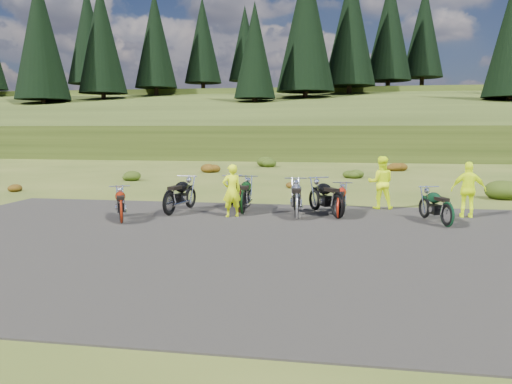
% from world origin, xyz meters
% --- Properties ---
extents(ground, '(300.00, 300.00, 0.00)m').
position_xyz_m(ground, '(0.00, 0.00, 0.00)').
color(ground, '#3A4C19').
rests_on(ground, ground).
extents(gravel_pad, '(20.00, 12.00, 0.04)m').
position_xyz_m(gravel_pad, '(0.00, -2.00, 0.00)').
color(gravel_pad, black).
rests_on(gravel_pad, ground).
extents(hill_slope, '(300.00, 45.97, 9.37)m').
position_xyz_m(hill_slope, '(0.00, 50.00, 0.00)').
color(hill_slope, '#293712').
rests_on(hill_slope, ground).
extents(hill_plateau, '(300.00, 90.00, 9.17)m').
position_xyz_m(hill_plateau, '(0.00, 110.00, 0.00)').
color(hill_plateau, '#293712').
rests_on(hill_plateau, ground).
extents(conifer_14, '(5.28, 5.28, 14.00)m').
position_xyz_m(conifer_14, '(-51.00, 70.00, 16.55)').
color(conifer_14, black).
rests_on(conifer_14, ground).
extents(conifer_15, '(7.92, 7.92, 20.00)m').
position_xyz_m(conifer_15, '(-45.00, 76.00, 20.16)').
color(conifer_15, black).
rests_on(conifer_15, ground).
extents(conifer_16, '(7.48, 7.48, 19.00)m').
position_xyz_m(conifer_16, '(-39.00, 51.00, 15.28)').
color(conifer_16, black).
rests_on(conifer_16, ground).
extents(conifer_17, '(7.04, 7.04, 18.00)m').
position_xyz_m(conifer_17, '(-33.00, 57.00, 15.97)').
color(conifer_17, black).
rests_on(conifer_17, ground).
extents(conifer_18, '(6.60, 6.60, 17.00)m').
position_xyz_m(conifer_18, '(-27.00, 63.00, 16.66)').
color(conifer_18, black).
rests_on(conifer_18, ground).
extents(conifer_19, '(6.16, 6.16, 16.00)m').
position_xyz_m(conifer_19, '(-21.00, 69.00, 17.36)').
color(conifer_19, black).
rests_on(conifer_19, ground).
extents(conifer_20, '(5.72, 5.72, 15.00)m').
position_xyz_m(conifer_20, '(-15.00, 75.00, 17.65)').
color(conifer_20, black).
rests_on(conifer_20, ground).
extents(conifer_21, '(5.28, 5.28, 14.00)m').
position_xyz_m(conifer_21, '(-9.00, 50.00, 12.56)').
color(conifer_21, black).
rests_on(conifer_21, ground).
extents(conifer_22, '(7.92, 7.92, 20.00)m').
position_xyz_m(conifer_22, '(-3.00, 56.00, 16.77)').
color(conifer_22, black).
rests_on(conifer_22, ground).
extents(conifer_23, '(7.48, 7.48, 19.00)m').
position_xyz_m(conifer_23, '(3.00, 62.00, 17.47)').
color(conifer_23, black).
rests_on(conifer_23, ground).
extents(conifer_24, '(7.04, 7.04, 18.00)m').
position_xyz_m(conifer_24, '(9.00, 68.00, 18.16)').
color(conifer_24, black).
rests_on(conifer_24, ground).
extents(conifer_25, '(6.60, 6.60, 17.00)m').
position_xyz_m(conifer_25, '(15.00, 74.00, 18.66)').
color(conifer_25, black).
rests_on(conifer_25, ground).
extents(shrub_0, '(0.77, 0.77, 0.45)m').
position_xyz_m(shrub_0, '(-12.00, 6.00, 0.23)').
color(shrub_0, '#5D2A0B').
rests_on(shrub_0, ground).
extents(shrub_1, '(1.03, 1.03, 0.61)m').
position_xyz_m(shrub_1, '(-9.10, 11.30, 0.31)').
color(shrub_1, '#1F360D').
rests_on(shrub_1, ground).
extents(shrub_2, '(1.30, 1.30, 0.77)m').
position_xyz_m(shrub_2, '(-6.20, 16.60, 0.38)').
color(shrub_2, '#5D2A0B').
rests_on(shrub_2, ground).
extents(shrub_3, '(1.56, 1.56, 0.92)m').
position_xyz_m(shrub_3, '(-3.30, 21.90, 0.46)').
color(shrub_3, '#1F360D').
rests_on(shrub_3, ground).
extents(shrub_4, '(0.77, 0.77, 0.45)m').
position_xyz_m(shrub_4, '(-0.40, 9.20, 0.23)').
color(shrub_4, '#5D2A0B').
rests_on(shrub_4, ground).
extents(shrub_5, '(1.03, 1.03, 0.61)m').
position_xyz_m(shrub_5, '(2.50, 14.50, 0.31)').
color(shrub_5, '#1F360D').
rests_on(shrub_5, ground).
extents(shrub_6, '(1.30, 1.30, 0.77)m').
position_xyz_m(shrub_6, '(5.40, 19.80, 0.38)').
color(shrub_6, '#5D2A0B').
rests_on(shrub_6, ground).
extents(shrub_7, '(1.56, 1.56, 0.92)m').
position_xyz_m(shrub_7, '(8.30, 7.10, 0.46)').
color(shrub_7, '#1F360D').
rests_on(shrub_7, ground).
extents(motorcycle_0, '(1.09, 2.31, 1.16)m').
position_xyz_m(motorcycle_0, '(-3.40, 1.11, 0.00)').
color(motorcycle_0, black).
rests_on(motorcycle_0, ground).
extents(motorcycle_1, '(1.38, 1.97, 0.99)m').
position_xyz_m(motorcycle_1, '(-4.31, -0.37, 0.00)').
color(motorcycle_1, maroon).
rests_on(motorcycle_1, ground).
extents(motorcycle_2, '(0.85, 2.21, 1.14)m').
position_xyz_m(motorcycle_2, '(-1.20, 1.69, 0.00)').
color(motorcycle_2, black).
rests_on(motorcycle_2, ground).
extents(motorcycle_3, '(0.97, 2.27, 1.16)m').
position_xyz_m(motorcycle_3, '(0.55, 1.08, 0.00)').
color(motorcycle_3, silver).
rests_on(motorcycle_3, ground).
extents(motorcycle_4, '(1.50, 2.27, 1.13)m').
position_xyz_m(motorcycle_4, '(-1.37, 2.01, 0.00)').
color(motorcycle_4, '#48140C').
rests_on(motorcycle_4, ground).
extents(motorcycle_5, '(1.76, 2.31, 1.17)m').
position_xyz_m(motorcycle_5, '(1.75, 1.39, 0.00)').
color(motorcycle_5, black).
rests_on(motorcycle_5, ground).
extents(motorcycle_6, '(0.83, 1.99, 1.01)m').
position_xyz_m(motorcycle_6, '(1.78, 1.42, 0.00)').
color(motorcycle_6, '#9E1B0B').
rests_on(motorcycle_6, ground).
extents(motorcycle_7, '(1.22, 2.07, 1.03)m').
position_xyz_m(motorcycle_7, '(4.70, 0.59, 0.00)').
color(motorcycle_7, black).
rests_on(motorcycle_7, ground).
extents(person_middle, '(0.70, 0.63, 1.61)m').
position_xyz_m(person_middle, '(-1.44, 1.22, 0.80)').
color(person_middle, '#DDF90D').
rests_on(person_middle, ground).
extents(person_right_a, '(0.86, 0.67, 1.76)m').
position_xyz_m(person_right_a, '(3.16, 3.58, 0.88)').
color(person_right_a, '#DDF90D').
rests_on(person_right_a, ground).
extents(person_right_b, '(1.02, 0.49, 1.69)m').
position_xyz_m(person_right_b, '(5.63, 2.29, 0.85)').
color(person_right_b, '#DDF90D').
rests_on(person_right_b, ground).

